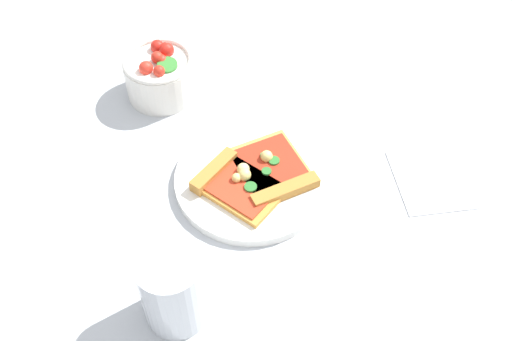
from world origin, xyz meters
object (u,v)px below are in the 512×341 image
Objects in this scene: soda_glass at (173,291)px; pizza_slice_far at (235,181)px; plate at (253,179)px; pizza_slice_near at (273,172)px; paper_napkin at (431,179)px; salad_bowl at (160,75)px.

pizza_slice_far is at bearing 72.37° from soda_glass.
plate is at bearing 32.38° from pizza_slice_far.
pizza_slice_far is (-0.03, -0.02, 0.01)m from plate.
paper_napkin is at bearing 2.35° from pizza_slice_near.
salad_bowl is at bearing 135.65° from pizza_slice_near.
pizza_slice_near is 0.23m from paper_napkin.
plate is at bearing -49.76° from salad_bowl.
pizza_slice_far is 1.18× the size of paper_napkin.
paper_napkin is (0.35, 0.22, -0.05)m from soda_glass.
pizza_slice_far reaches higher than plate.
plate is 1.97× the size of salad_bowl.
soda_glass is 0.42m from paper_napkin.
paper_napkin is at bearing -22.37° from salad_bowl.
pizza_slice_near is 0.26m from salad_bowl.
soda_glass reaches higher than paper_napkin.
plate is 1.49× the size of pizza_slice_near.
pizza_slice_near reaches higher than plate.
salad_bowl is 0.93× the size of paper_napkin.
pizza_slice_near is 1.23× the size of paper_napkin.
pizza_slice_near is at bearing -44.35° from salad_bowl.
soda_glass is (-0.11, -0.21, 0.03)m from pizza_slice_near.
plate reaches higher than paper_napkin.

